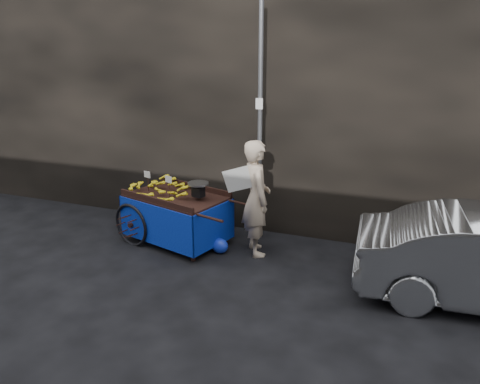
% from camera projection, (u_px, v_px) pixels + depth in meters
% --- Properties ---
extents(ground, '(80.00, 80.00, 0.00)m').
position_uv_depth(ground, '(215.00, 265.00, 7.42)').
color(ground, black).
rests_on(ground, ground).
extents(building_wall, '(13.50, 2.00, 5.00)m').
position_uv_depth(building_wall, '(286.00, 90.00, 8.83)').
color(building_wall, black).
rests_on(building_wall, ground).
extents(street_pole, '(0.12, 0.10, 4.00)m').
position_uv_depth(street_pole, '(260.00, 127.00, 7.86)').
color(street_pole, slate).
rests_on(street_pole, ground).
extents(banana_cart, '(2.49, 1.60, 1.25)m').
position_uv_depth(banana_cart, '(174.00, 200.00, 8.07)').
color(banana_cart, black).
rests_on(banana_cart, ground).
extents(vendor, '(0.93, 0.84, 1.91)m').
position_uv_depth(vendor, '(256.00, 198.00, 7.58)').
color(vendor, tan).
rests_on(vendor, ground).
extents(plastic_bag, '(0.28, 0.23, 0.26)m').
position_uv_depth(plastic_bag, '(220.00, 246.00, 7.80)').
color(plastic_bag, '#1932C2').
rests_on(plastic_bag, ground).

